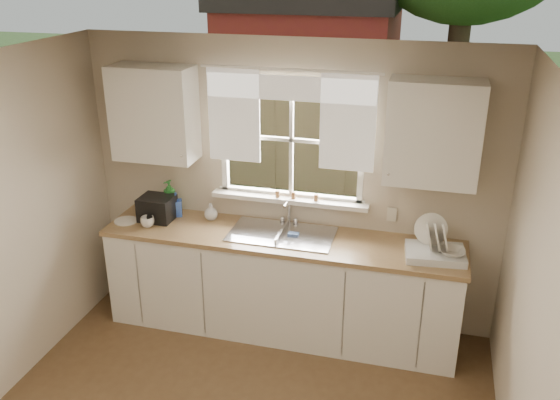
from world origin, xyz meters
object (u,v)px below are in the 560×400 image
(soap_bottle_a, at_px, (170,197))
(black_appliance, at_px, (157,208))
(dish_rack, at_px, (435,249))
(cup, at_px, (147,222))

(soap_bottle_a, xyz_separation_m, black_appliance, (-0.06, -0.15, -0.05))
(dish_rack, height_order, black_appliance, dish_rack)
(dish_rack, relative_size, soap_bottle_a, 1.53)
(dish_rack, xyz_separation_m, soap_bottle_a, (-2.35, 0.24, 0.09))
(dish_rack, relative_size, black_appliance, 1.67)
(black_appliance, bearing_deg, dish_rack, -1.37)
(soap_bottle_a, height_order, black_appliance, soap_bottle_a)
(soap_bottle_a, relative_size, black_appliance, 1.09)
(dish_rack, height_order, cup, dish_rack)
(dish_rack, bearing_deg, black_appliance, 177.89)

